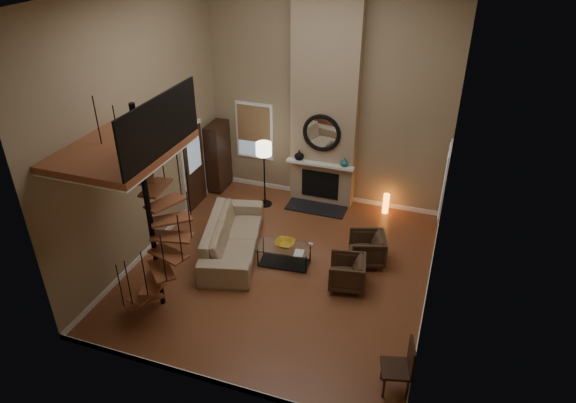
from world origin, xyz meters
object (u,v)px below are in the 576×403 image
(coffee_table, at_px, (284,253))
(accent_lamp, at_px, (386,204))
(armchair_far, at_px, (350,273))
(side_chair, at_px, (402,365))
(floor_lamp, at_px, (264,154))
(armchair_near, at_px, (370,249))
(hutch, at_px, (218,156))
(sofa, at_px, (232,236))

(coffee_table, distance_m, accent_lamp, 3.28)
(armchair_far, distance_m, side_chair, 2.58)
(floor_lamp, relative_size, side_chair, 1.74)
(armchair_far, relative_size, floor_lamp, 0.42)
(armchair_near, bearing_deg, floor_lamp, -135.04)
(hutch, relative_size, armchair_near, 2.41)
(hutch, bearing_deg, floor_lamp, -16.63)
(armchair_near, bearing_deg, side_chair, 1.94)
(hutch, distance_m, armchair_near, 4.95)
(accent_lamp, bearing_deg, sofa, -136.47)
(floor_lamp, distance_m, side_chair, 6.34)
(armchair_near, height_order, accent_lamp, armchair_near)
(sofa, relative_size, armchair_far, 3.78)
(armchair_far, bearing_deg, hutch, -135.18)
(accent_lamp, bearing_deg, armchair_far, -93.26)
(coffee_table, bearing_deg, armchair_near, 20.90)
(sofa, xyz_separation_m, floor_lamp, (-0.08, 2.15, 1.02))
(sofa, xyz_separation_m, side_chair, (4.05, -2.57, 0.13))
(hutch, height_order, armchair_far, hutch)
(armchair_near, relative_size, floor_lamp, 0.43)
(coffee_table, bearing_deg, armchair_far, -11.20)
(floor_lamp, height_order, accent_lamp, floor_lamp)
(armchair_near, relative_size, accent_lamp, 1.39)
(coffee_table, bearing_deg, floor_lamp, 120.53)
(hutch, height_order, armchair_near, hutch)
(armchair_near, distance_m, coffee_table, 1.83)
(hutch, relative_size, floor_lamp, 1.04)
(armchair_far, distance_m, floor_lamp, 3.91)
(armchair_far, bearing_deg, floor_lamp, -142.43)
(hutch, xyz_separation_m, accent_lamp, (4.45, 0.17, -0.70))
(sofa, xyz_separation_m, coffee_table, (1.23, -0.07, -0.11))
(hutch, xyz_separation_m, side_chair, (5.60, -5.16, -0.42))
(side_chair, bearing_deg, armchair_far, 121.07)
(sofa, bearing_deg, armchair_near, -94.13)
(sofa, relative_size, side_chair, 2.75)
(sofa, bearing_deg, armchair_far, -112.96)
(floor_lamp, bearing_deg, armchair_near, -27.49)
(floor_lamp, distance_m, accent_lamp, 3.26)
(armchair_near, relative_size, coffee_table, 0.62)
(accent_lamp, distance_m, side_chair, 5.46)
(accent_lamp, bearing_deg, floor_lamp, -168.50)
(hutch, bearing_deg, coffee_table, -43.74)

